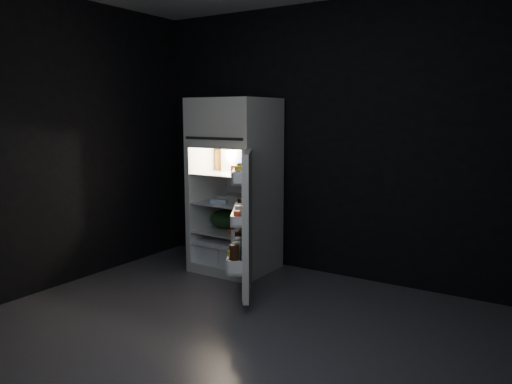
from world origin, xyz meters
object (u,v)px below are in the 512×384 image
Objects in this scene: fridge_door at (244,224)px; egg_carton at (240,199)px; milk_jug at (232,160)px; yogurt_tray at (242,232)px; refrigerator at (236,179)px.

fridge_door is 4.47× the size of egg_carton.
fridge_door is at bearing -35.52° from milk_jug.
fridge_door is at bearing -57.19° from egg_carton.
fridge_door is 1.08m from milk_jug.
milk_jug is 0.95× the size of yogurt_tray.
yogurt_tray is at bearing 125.60° from fridge_door.
milk_jug is at bearing 131.53° from fridge_door.
yogurt_tray is at bearing -50.17° from egg_carton.
milk_jug is 0.77m from yogurt_tray.
fridge_door reaches higher than milk_jug.
fridge_door is at bearing -50.83° from refrigerator.
yogurt_tray is at bearing -41.22° from refrigerator.
refrigerator reaches higher than fridge_door.
yogurt_tray is (0.26, -0.19, -0.69)m from milk_jug.
egg_carton reaches higher than yogurt_tray.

